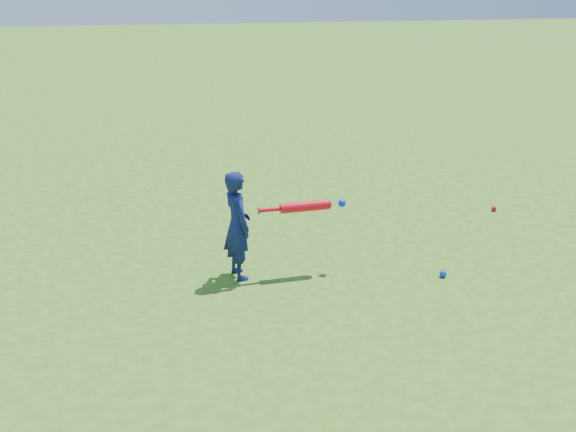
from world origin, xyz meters
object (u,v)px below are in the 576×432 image
at_px(ground_ball_blue, 443,274).
at_px(child, 237,225).
at_px(bat_swing, 308,206).
at_px(ground_ball_red, 494,209).

bearing_deg(ground_ball_blue, child, 165.65).
xyz_separation_m(child, bat_swing, (0.68, -0.04, 0.15)).
relative_size(child, bat_swing, 1.21).
bearing_deg(ground_ball_blue, ground_ball_red, 47.03).
distance_m(ground_ball_red, bat_swing, 3.05).
height_order(ground_ball_red, bat_swing, bat_swing).
relative_size(child, ground_ball_red, 15.87).
relative_size(ground_ball_blue, bat_swing, 0.08).
distance_m(child, ground_ball_blue, 2.06).
height_order(child, bat_swing, child).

